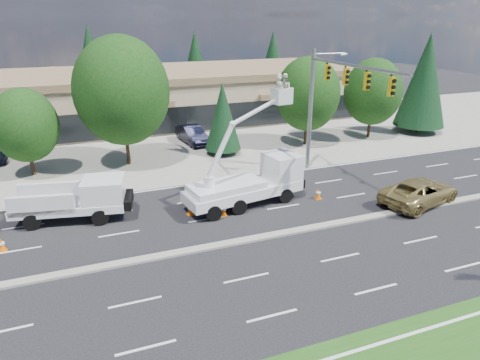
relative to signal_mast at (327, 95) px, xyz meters
name	(u,v)px	position (x,y,z in m)	size (l,w,h in m)	color
ground	(224,245)	(-10.03, -7.04, -6.06)	(140.00, 140.00, 0.00)	black
concrete_apron	(155,144)	(-10.03, 12.96, -6.05)	(140.00, 22.00, 0.01)	gray
road_median	(224,244)	(-10.03, -7.04, -6.00)	(120.00, 0.55, 0.12)	gray
strip_mall	(137,96)	(-10.03, 22.93, -3.23)	(50.40, 15.40, 5.50)	tan
tree_front_c	(25,125)	(-20.03, 7.96, -2.26)	(4.67, 4.67, 6.48)	#332114
tree_front_d	(122,91)	(-13.03, 7.96, -0.21)	(7.19, 7.19, 9.98)	#332114
tree_front_e	(223,116)	(-5.03, 7.96, -2.79)	(3.09, 3.09, 6.09)	#332114
tree_front_f	(308,94)	(2.97, 7.96, -1.41)	(5.72, 5.72, 7.94)	#332114
tree_front_g	(373,92)	(9.97, 7.96, -1.64)	(5.44, 5.44, 7.55)	#332114
tree_front_h	(425,80)	(15.97, 7.96, -0.83)	(4.94, 4.94, 9.74)	#332114
tree_back_b	(91,62)	(-14.03, 34.96, -0.63)	(5.13, 5.13, 10.12)	#332114
tree_back_c	(195,63)	(-0.03, 34.96, -1.15)	(4.64, 4.64, 9.15)	#332114
tree_back_d	(273,60)	(11.97, 34.96, -1.21)	(4.58, 4.58, 9.03)	#332114
signal_mast	(327,95)	(0.00, 0.00, 0.00)	(2.76, 10.16, 9.00)	gray
utility_pickup	(78,203)	(-16.96, -1.06, -5.07)	(6.60, 3.48, 2.40)	white
bucket_truck	(255,176)	(-6.45, -2.51, -4.30)	(8.07, 3.48, 7.96)	white
traffic_cone_a	(2,245)	(-20.76, -3.61, -5.72)	(0.40, 0.40, 0.70)	#F56207
traffic_cone_b	(190,209)	(-10.75, -2.84, -5.72)	(0.40, 0.40, 0.70)	#F56207
traffic_cone_c	(224,210)	(-8.91, -3.69, -5.72)	(0.40, 0.40, 0.70)	#F56207
traffic_cone_d	(318,194)	(-2.34, -3.49, -5.72)	(0.40, 0.40, 0.70)	#F56207
minivan	(420,192)	(3.29, -6.36, -5.26)	(2.64, 5.72, 1.59)	#A79250
parked_car_east	(192,135)	(-6.66, 12.11, -5.26)	(1.69, 4.83, 1.59)	black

